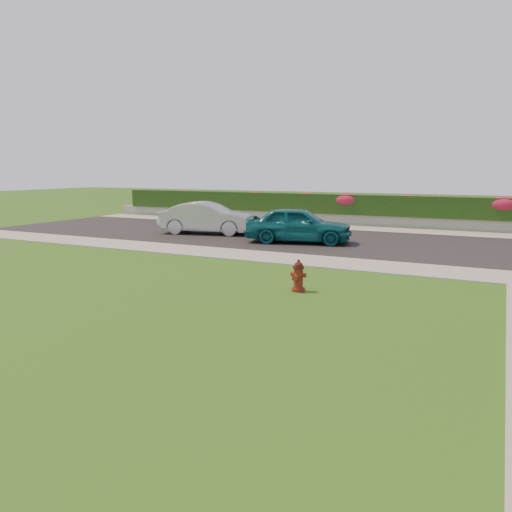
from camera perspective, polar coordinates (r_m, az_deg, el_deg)
The scene contains 15 objects.
ground at distance 9.35m, azimuth -13.86°, elevation -9.54°, with size 120.00×120.00×0.00m, color black.
street_far at distance 23.52m, azimuth -1.08°, elevation 2.42°, with size 26.00×8.00×0.04m, color black.
sidewalk_far at distance 19.85m, azimuth -10.36°, elevation 0.88°, with size 24.00×2.00×0.04m, color gray.
sidewalk_beyond at distance 26.73m, azimuth 11.60°, elevation 3.12°, with size 34.00×2.00×0.04m, color gray.
retaining_wall at distance 28.14m, azimuth 12.41°, elevation 3.99°, with size 34.00×0.40×0.60m, color gray.
hedge at distance 28.17m, azimuth 12.52°, elevation 5.73°, with size 32.00×0.90×1.10m, color black.
fire_hydrant at distance 12.70m, azimuth 4.85°, elevation -2.32°, with size 0.42×0.40×0.82m.
sedan_teal at distance 20.91m, azimuth 4.87°, elevation 3.58°, with size 1.77×4.40×1.50m, color #0B5058.
sedan_silver at distance 23.87m, azimuth -5.54°, elevation 4.34°, with size 1.58×4.54×1.50m, color #A9ACB1.
flower_clump_a at distance 33.02m, azimuth -8.12°, elevation 7.02°, with size 1.08×0.70×0.54m, color #B81F46.
flower_clump_b at distance 30.37m, azimuth 0.09°, elevation 6.90°, with size 1.01×0.65×0.51m, color #B81F46.
flower_clump_c at distance 29.09m, azimuth 5.81°, elevation 6.69°, with size 1.09×0.70×0.55m, color #B81F46.
flower_clump_d at distance 28.34m, azimuth 10.34°, elevation 6.33°, with size 1.52×0.98×0.76m, color #B81F46.
flower_clump_e at distance 27.62m, azimuth 16.79°, elevation 6.18°, with size 1.05×0.68×0.53m, color #B81F46.
flower_clump_f at distance 27.22m, azimuth 26.48°, elevation 5.32°, with size 1.54×0.99×0.77m, color #B81F46.
Camera 1 is at (5.79, -6.67, 3.06)m, focal length 35.00 mm.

